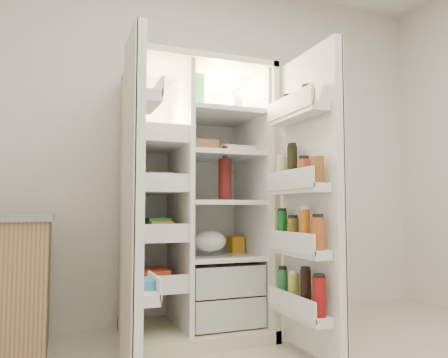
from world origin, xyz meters
name	(u,v)px	position (x,y,z in m)	size (l,w,h in m)	color
wall_back	(202,144)	(0.00, 2.00, 1.35)	(4.00, 0.02, 2.70)	silver
refrigerator	(195,222)	(-0.16, 1.65, 0.75)	(0.92, 0.70, 1.80)	beige
freezer_door	(134,199)	(-0.67, 1.05, 0.89)	(0.15, 0.40, 1.72)	white
fridge_door	(308,203)	(0.31, 0.96, 0.87)	(0.17, 0.58, 1.72)	white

